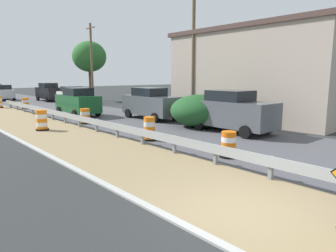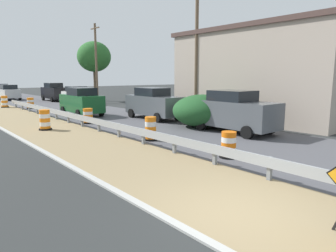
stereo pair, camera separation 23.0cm
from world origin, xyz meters
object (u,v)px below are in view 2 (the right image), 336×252
object	(u,v)px
car_distant_c	(154,103)
utility_pole_near	(196,52)
car_mid_far_lane	(234,111)
traffic_barrel_close	(151,130)
car_lead_far_lane	(1,91)
car_distant_b	(8,92)
traffic_barrel_farthest	(31,104)
traffic_barrel_far	(88,117)
traffic_barrel_mid	(45,121)
car_trailing_near_lane	(77,95)
car_lead_near_lane	(82,102)
car_distant_a	(54,92)
utility_pole_mid	(96,63)
traffic_barrel_nearest	(229,146)
traffic_barrel_farther	(5,102)

from	to	relation	value
car_distant_c	utility_pole_near	xyz separation A→B (m)	(2.70, -1.50, 3.58)
car_mid_far_lane	utility_pole_near	xyz separation A→B (m)	(2.60, 5.37, 3.56)
traffic_barrel_close	utility_pole_near	distance (m)	9.35
utility_pole_near	car_lead_far_lane	bearing A→B (deg)	99.89
traffic_barrel_close	car_distant_b	bearing A→B (deg)	87.65
traffic_barrel_farthest	car_lead_far_lane	xyz separation A→B (m)	(1.46, 18.47, 0.51)
traffic_barrel_close	traffic_barrel_far	xyz separation A→B (m)	(0.10, 6.68, -0.08)
traffic_barrel_mid	car_trailing_near_lane	size ratio (longest dim) A/B	0.28
car_lead_near_lane	car_mid_far_lane	world-z (taller)	car_mid_far_lane
car_lead_near_lane	car_distant_a	xyz separation A→B (m)	(3.56, 15.28, 0.03)
traffic_barrel_mid	car_lead_near_lane	world-z (taller)	car_lead_near_lane
car_distant_a	car_distant_c	xyz separation A→B (m)	(-0.52, -20.38, -0.00)
car_trailing_near_lane	car_distant_b	bearing A→B (deg)	-163.60
car_distant_a	utility_pole_mid	size ratio (longest dim) A/B	0.53
car_mid_far_lane	utility_pole_near	size ratio (longest dim) A/B	0.53
traffic_barrel_close	car_distant_b	xyz separation A→B (m)	(1.29, 31.55, 0.46)
traffic_barrel_close	traffic_barrel_farthest	world-z (taller)	traffic_barrel_close
traffic_barrel_farthest	traffic_barrel_close	bearing A→B (deg)	-90.30
utility_pole_near	car_distant_a	bearing A→B (deg)	95.69
car_lead_near_lane	car_lead_far_lane	distance (m)	26.26
traffic_barrel_close	utility_pole_mid	xyz separation A→B (m)	(7.48, 19.43, 3.94)
car_mid_far_lane	car_distant_a	distance (m)	27.24
car_mid_far_lane	car_distant_a	world-z (taller)	car_mid_far_lane
traffic_barrel_close	traffic_barrel_mid	bearing A→B (deg)	114.79
car_lead_near_lane	traffic_barrel_nearest	bearing A→B (deg)	176.40
car_lead_far_lane	utility_pole_near	distance (m)	33.55
traffic_barrel_farther	car_mid_far_lane	world-z (taller)	car_mid_far_lane
car_distant_b	utility_pole_near	distance (m)	28.32
traffic_barrel_nearest	traffic_barrel_far	bearing A→B (deg)	91.15
traffic_barrel_farthest	car_mid_far_lane	distance (m)	20.28
traffic_barrel_mid	car_distant_c	world-z (taller)	car_distant_c
utility_pole_near	utility_pole_mid	distance (m)	15.32
traffic_barrel_farther	car_distant_c	distance (m)	16.75
car_lead_near_lane	utility_pole_mid	bearing A→B (deg)	-33.10
car_lead_near_lane	traffic_barrel_farther	bearing A→B (deg)	17.25
traffic_barrel_mid	car_distant_a	xyz separation A→B (m)	(7.92, 19.91, 0.58)
car_distant_c	car_mid_far_lane	bearing A→B (deg)	1.97
traffic_barrel_nearest	car_lead_far_lane	size ratio (longest dim) A/B	0.24
car_mid_far_lane	utility_pole_mid	size ratio (longest dim) A/B	0.55
traffic_barrel_far	car_mid_far_lane	distance (m)	9.20
traffic_barrel_farther	utility_pole_near	world-z (taller)	utility_pole_near
utility_pole_near	traffic_barrel_nearest	bearing A→B (deg)	-129.60
car_distant_c	utility_pole_mid	world-z (taller)	utility_pole_mid
traffic_barrel_mid	car_distant_a	distance (m)	21.44
traffic_barrel_mid	car_distant_b	bearing A→B (deg)	80.85
traffic_barrel_far	utility_pole_mid	xyz separation A→B (m)	(7.39, 12.75, 4.02)
car_lead_near_lane	car_trailing_near_lane	world-z (taller)	car_lead_near_lane
utility_pole_near	car_mid_far_lane	bearing A→B (deg)	-115.83
traffic_barrel_farthest	utility_pole_mid	distance (m)	8.45
traffic_barrel_mid	car_lead_far_lane	distance (m)	31.20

